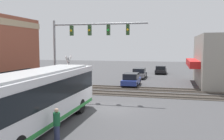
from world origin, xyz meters
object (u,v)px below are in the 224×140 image
at_px(parked_car_grey, 139,73).
at_px(parked_car_black, 161,70).
at_px(parked_car_blue, 131,80).
at_px(city_bus, 40,96).
at_px(crossing_signal, 69,71).
at_px(pedestrian_near_bus, 57,124).
at_px(pedestrian_at_crossing, 81,84).

height_order(parked_car_grey, parked_car_black, parked_car_grey).
height_order(parked_car_blue, parked_car_black, parked_car_blue).
bearing_deg(city_bus, parked_car_blue, -8.99).
relative_size(city_bus, parked_car_black, 2.43).
relative_size(crossing_signal, parked_car_grey, 0.82).
distance_m(crossing_signal, pedestrian_near_bus, 12.12).
xyz_separation_m(parked_car_blue, pedestrian_near_bus, (-18.07, 0.77, 0.14)).
xyz_separation_m(city_bus, parked_car_blue, (16.44, -2.60, -1.13)).
relative_size(parked_car_black, pedestrian_at_crossing, 2.59).
bearing_deg(parked_car_grey, pedestrian_near_bus, 178.27).
height_order(city_bus, pedestrian_at_crossing, city_bus).
distance_m(parked_car_blue, parked_car_black, 14.61).
bearing_deg(city_bus, parked_car_grey, -6.22).
xyz_separation_m(parked_car_blue, pedestrian_at_crossing, (-6.09, 4.02, 0.23)).
xyz_separation_m(city_bus, parked_car_black, (30.78, -5.40, -1.18)).
distance_m(city_bus, parked_car_black, 31.27).
bearing_deg(parked_car_black, pedestrian_at_crossing, 161.53).
height_order(city_bus, parked_car_blue, city_bus).
distance_m(city_bus, parked_car_blue, 16.68).
bearing_deg(pedestrian_near_bus, city_bus, 48.19).
distance_m(parked_car_blue, pedestrian_near_bus, 18.09).
bearing_deg(pedestrian_at_crossing, pedestrian_near_bus, -164.82).
bearing_deg(crossing_signal, parked_car_black, -20.27).
relative_size(crossing_signal, pedestrian_near_bus, 2.31).
bearing_deg(crossing_signal, pedestrian_at_crossing, -53.78).
relative_size(crossing_signal, parked_car_black, 0.82).
xyz_separation_m(crossing_signal, parked_car_grey, (14.24, -5.01, -1.61)).
xyz_separation_m(city_bus, parked_car_grey, (23.86, -2.60, -1.13)).
bearing_deg(parked_car_grey, parked_car_blue, 180.00).
bearing_deg(city_bus, pedestrian_near_bus, -131.81).
bearing_deg(parked_car_black, parked_car_blue, 168.95).
distance_m(city_bus, pedestrian_near_bus, 2.64).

